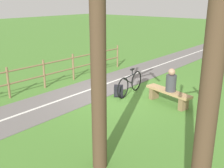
{
  "coord_description": "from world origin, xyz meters",
  "views": [
    {
      "loc": [
        -5.71,
        7.26,
        3.36
      ],
      "look_at": [
        -1.04,
        1.6,
        1.03
      ],
      "focal_mm": 43.13,
      "sensor_mm": 36.0,
      "label": 1
    }
  ],
  "objects_px": {
    "bicycle": "(130,84)",
    "tree_by_path": "(208,103)",
    "backpack": "(119,91)",
    "tree_near_bench": "(96,51)",
    "person_seated": "(171,81)",
    "bench": "(168,95)"
  },
  "relations": [
    {
      "from": "bicycle",
      "to": "tree_near_bench",
      "type": "bearing_deg",
      "value": 20.34
    },
    {
      "from": "bench",
      "to": "tree_by_path",
      "type": "bearing_deg",
      "value": 134.66
    },
    {
      "from": "person_seated",
      "to": "tree_near_bench",
      "type": "bearing_deg",
      "value": 109.99
    },
    {
      "from": "tree_by_path",
      "to": "bench",
      "type": "bearing_deg",
      "value": -58.48
    },
    {
      "from": "bicycle",
      "to": "tree_by_path",
      "type": "relative_size",
      "value": 0.35
    },
    {
      "from": "bicycle",
      "to": "tree_near_bench",
      "type": "distance_m",
      "value": 5.0
    },
    {
      "from": "bicycle",
      "to": "backpack",
      "type": "height_order",
      "value": "bicycle"
    },
    {
      "from": "person_seated",
      "to": "backpack",
      "type": "bearing_deg",
      "value": 27.61
    },
    {
      "from": "person_seated",
      "to": "backpack",
      "type": "relative_size",
      "value": 1.86
    },
    {
      "from": "person_seated",
      "to": "bicycle",
      "type": "relative_size",
      "value": 0.43
    },
    {
      "from": "bicycle",
      "to": "tree_by_path",
      "type": "distance_m",
      "value": 6.8
    },
    {
      "from": "bicycle",
      "to": "bench",
      "type": "bearing_deg",
      "value": 83.88
    },
    {
      "from": "bench",
      "to": "bicycle",
      "type": "xyz_separation_m",
      "value": [
        1.54,
        0.03,
        0.07
      ]
    },
    {
      "from": "person_seated",
      "to": "bicycle",
      "type": "xyz_separation_m",
      "value": [
        1.62,
        0.01,
        -0.41
      ]
    },
    {
      "from": "backpack",
      "to": "bicycle",
      "type": "bearing_deg",
      "value": -111.07
    },
    {
      "from": "bench",
      "to": "bicycle",
      "type": "height_order",
      "value": "bicycle"
    },
    {
      "from": "bicycle",
      "to": "tree_near_bench",
      "type": "height_order",
      "value": "tree_near_bench"
    },
    {
      "from": "person_seated",
      "to": "bicycle",
      "type": "bearing_deg",
      "value": 13.52
    },
    {
      "from": "person_seated",
      "to": "tree_near_bench",
      "type": "distance_m",
      "value": 4.4
    },
    {
      "from": "bench",
      "to": "person_seated",
      "type": "height_order",
      "value": "person_seated"
    },
    {
      "from": "person_seated",
      "to": "backpack",
      "type": "xyz_separation_m",
      "value": [
        1.8,
        0.46,
        -0.61
      ]
    },
    {
      "from": "backpack",
      "to": "bench",
      "type": "bearing_deg",
      "value": -164.27
    }
  ]
}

